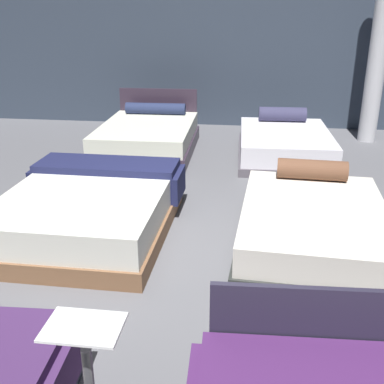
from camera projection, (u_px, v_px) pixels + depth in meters
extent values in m
cube|color=#5B5B60|center=(187.00, 259.00, 4.48)|extent=(18.00, 18.00, 0.02)
cube|color=#333D4C|center=(227.00, 36.00, 8.99)|extent=(18.00, 0.06, 3.50)
cube|color=#422554|center=(59.00, 384.00, 2.60)|extent=(0.11, 0.78, 0.28)
cube|color=#292638|center=(342.00, 349.00, 2.68)|extent=(1.53, 0.11, 0.81)
cube|color=brown|center=(89.00, 225.00, 4.95)|extent=(1.68, 2.09, 0.18)
cube|color=silver|center=(87.00, 204.00, 4.86)|extent=(1.62, 2.03, 0.30)
cube|color=#1B1F43|center=(107.00, 165.00, 5.46)|extent=(1.64, 0.59, 0.08)
cube|color=#1B1F43|center=(41.00, 178.00, 5.64)|extent=(0.09, 0.58, 0.31)
cube|color=#1B1F43|center=(178.00, 185.00, 5.42)|extent=(0.09, 0.58, 0.31)
cube|color=#2C2E2C|center=(312.00, 240.00, 4.65)|extent=(1.55, 2.12, 0.17)
cube|color=silver|center=(314.00, 220.00, 4.57)|extent=(1.49, 2.06, 0.27)
cylinder|color=brown|center=(312.00, 170.00, 5.22)|extent=(0.78, 0.27, 0.23)
cube|color=#322635|center=(148.00, 146.00, 7.74)|extent=(1.56, 2.19, 0.21)
cube|color=silver|center=(147.00, 132.00, 7.66)|extent=(1.50, 2.12, 0.26)
cube|color=#322635|center=(159.00, 113.00, 8.62)|extent=(1.43, 0.07, 0.88)
cylinder|color=#232C4F|center=(156.00, 109.00, 8.31)|extent=(1.07, 0.22, 0.20)
cube|color=#534D55|center=(284.00, 154.00, 7.47)|extent=(1.51, 2.09, 0.12)
cube|color=silver|center=(285.00, 141.00, 7.39)|extent=(1.45, 2.03, 0.31)
cylinder|color=#363554|center=(282.00, 114.00, 7.97)|extent=(0.80, 0.27, 0.24)
cube|color=white|center=(83.00, 327.00, 1.67)|extent=(0.28, 0.20, 0.01)
cylinder|color=silver|center=(380.00, 39.00, 7.85)|extent=(0.31, 0.31, 3.50)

